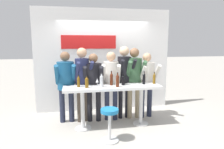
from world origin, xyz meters
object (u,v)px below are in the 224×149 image
object	(u,v)px
person_far_left	(66,79)
person_far_right	(147,78)
wine_glass_0	(97,81)
person_center	(111,79)
wine_bottle_0	(118,80)
wine_bottle_1	(102,80)
person_left	(82,76)
person_right	(134,75)
person_center_left	(94,80)
bar_stool	(110,120)
wine_bottle_2	(111,79)
tasting_table	(113,93)
wine_bottle_6	(154,78)
wine_bottle_3	(123,80)
wine_bottle_5	(144,78)
person_center_right	(124,74)
wine_bottle_4	(87,82)

from	to	relation	value
person_far_left	person_far_right	world-z (taller)	person_far_left
person_far_left	wine_glass_0	xyz separation A→B (m)	(0.70, -0.41, 0.03)
person_center	wine_bottle_0	world-z (taller)	person_center
person_far_left	wine_bottle_0	distance (m)	1.26
person_far_left	wine_bottle_1	world-z (taller)	person_far_left
person_left	person_right	size ratio (longest dim) A/B	1.01
wine_bottle_0	person_center_left	bearing A→B (deg)	133.94
wine_bottle_0	person_center	bearing A→B (deg)	96.09
person_center_left	person_right	size ratio (longest dim) A/B	0.93
wine_glass_0	person_center_left	bearing A→B (deg)	98.27
bar_stool	wine_glass_0	distance (m)	0.98
wine_bottle_2	wine_glass_0	world-z (taller)	wine_bottle_2
tasting_table	person_left	size ratio (longest dim) A/B	1.22
person_center	wine_bottle_6	xyz separation A→B (m)	(0.98, -0.32, 0.03)
person_left	person_right	xyz separation A→B (m)	(1.28, 0.00, -0.02)
bar_stool	person_center_left	size ratio (longest dim) A/B	0.39
wine_bottle_0	tasting_table	bearing A→B (deg)	131.07
wine_bottle_2	wine_bottle_3	xyz separation A→B (m)	(0.27, -0.03, -0.03)
wine_bottle_5	wine_bottle_1	bearing A→B (deg)	-175.19
person_far_left	wine_bottle_6	bearing A→B (deg)	-11.48
person_center	wine_bottle_3	distance (m)	0.40
person_left	wine_bottle_0	size ratio (longest dim) A/B	5.55
wine_bottle_3	wine_bottle_5	bearing A→B (deg)	-0.16
bar_stool	wine_bottle_1	distance (m)	0.93
wine_bottle_5	person_right	bearing A→B (deg)	109.42
person_center_right	person_far_left	bearing A→B (deg)	173.87
person_left	person_center_right	world-z (taller)	person_center_right
tasting_table	wine_bottle_2	xyz separation A→B (m)	(-0.01, 0.10, 0.32)
person_center_right	wine_bottle_1	bearing A→B (deg)	-148.69
wine_bottle_4	wine_bottle_6	xyz separation A→B (m)	(1.59, 0.13, 0.00)
wine_bottle_0	wine_bottle_3	distance (m)	0.24
tasting_table	person_far_left	xyz separation A→B (m)	(-1.04, 0.47, 0.27)
person_right	wine_bottle_0	distance (m)	0.76
person_left	person_center_left	distance (m)	0.29
person_right	tasting_table	bearing A→B (deg)	-143.70
person_far_left	wine_glass_0	bearing A→B (deg)	-31.26
person_far_left	wine_bottle_3	bearing A→B (deg)	-17.91
person_far_right	wine_bottle_6	bearing A→B (deg)	-87.52
person_center_left	wine_bottle_2	xyz separation A→B (m)	(0.38, -0.29, 0.08)
wine_bottle_1	wine_bottle_5	world-z (taller)	wine_bottle_5
person_center	person_center_right	size ratio (longest dim) A/B	0.93
person_left	wine_bottle_1	xyz separation A→B (m)	(0.40, -0.44, -0.04)
person_far_right	wine_bottle_5	bearing A→B (deg)	-126.19
person_center_right	wine_bottle_5	world-z (taller)	person_center_right
wine_bottle_6	person_right	bearing A→B (deg)	137.93
person_right	wine_bottle_4	world-z (taller)	person_right
person_far_left	wine_bottle_3	size ratio (longest dim) A/B	6.67
person_center_left	person_center	size ratio (longest dim) A/B	0.98
wine_bottle_5	wine_bottle_6	xyz separation A→B (m)	(0.26, 0.01, -0.02)
tasting_table	wine_bottle_1	size ratio (longest dim) A/B	7.10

